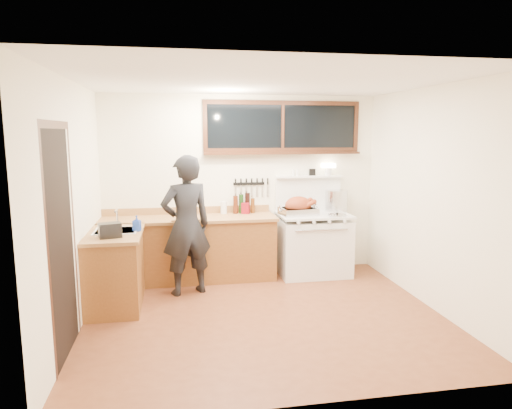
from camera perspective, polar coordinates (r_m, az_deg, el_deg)
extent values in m
cube|color=brown|center=(5.36, 1.09, -13.81)|extent=(4.00, 3.50, 0.02)
cube|color=white|center=(6.73, -1.79, 2.47)|extent=(4.00, 0.05, 2.60)
cube|color=white|center=(3.30, 7.11, -4.48)|extent=(4.00, 0.05, 2.60)
cube|color=white|center=(5.02, -22.19, -0.45)|extent=(0.05, 3.50, 2.60)
cube|color=white|center=(5.74, 21.39, 0.71)|extent=(0.05, 3.50, 2.60)
cube|color=white|center=(4.97, 1.18, 15.46)|extent=(4.00, 3.50, 0.05)
cube|color=brown|center=(6.50, -8.36, -5.66)|extent=(2.40, 0.60, 0.86)
cube|color=#9E6F3E|center=(6.40, -8.45, -1.78)|extent=(2.44, 0.64, 0.04)
cube|color=#9E6F3E|center=(6.67, -8.54, -0.72)|extent=(2.40, 0.03, 0.10)
sphere|color=#B78C38|center=(6.22, -17.60, -4.11)|extent=(0.03, 0.03, 0.03)
sphere|color=#B78C38|center=(6.18, -12.99, -4.01)|extent=(0.03, 0.03, 0.03)
sphere|color=#B78C38|center=(6.17, -8.34, -3.89)|extent=(0.03, 0.03, 0.03)
sphere|color=#B78C38|center=(6.20, -3.71, -3.74)|extent=(0.03, 0.03, 0.03)
sphere|color=#B78C38|center=(6.26, 0.39, -3.59)|extent=(0.03, 0.03, 0.03)
cube|color=brown|center=(5.76, -17.18, -7.92)|extent=(0.60, 1.05, 0.86)
cube|color=#9E6F3E|center=(5.64, -17.29, -3.54)|extent=(0.64, 1.09, 0.04)
cube|color=white|center=(5.72, -17.08, -3.77)|extent=(0.45, 0.40, 0.14)
cube|color=white|center=(5.71, -17.11, -3.14)|extent=(0.50, 0.45, 0.01)
cylinder|color=silver|center=(5.86, -16.95, -1.67)|extent=(0.02, 0.02, 0.24)
cylinder|color=silver|center=(5.77, -17.10, -0.74)|extent=(0.02, 0.18, 0.02)
cube|color=white|center=(6.75, 7.18, -5.27)|extent=(1.00, 0.70, 0.82)
cube|color=white|center=(6.65, 7.26, -1.30)|extent=(1.02, 0.72, 0.03)
cube|color=white|center=(6.41, 8.09, -5.04)|extent=(0.88, 0.02, 0.46)
cylinder|color=silver|center=(6.33, 8.22, -3.18)|extent=(0.75, 0.02, 0.02)
cylinder|color=white|center=(6.22, 5.33, -2.30)|extent=(0.04, 0.03, 0.04)
cylinder|color=white|center=(6.28, 7.26, -2.23)|extent=(0.04, 0.03, 0.04)
cylinder|color=white|center=(6.35, 9.16, -2.15)|extent=(0.04, 0.03, 0.04)
cylinder|color=white|center=(6.43, 11.02, -2.07)|extent=(0.04, 0.03, 0.04)
cube|color=white|center=(6.91, 6.52, 1.33)|extent=(1.00, 0.05, 0.50)
cube|color=white|center=(6.85, 6.63, 3.49)|extent=(1.00, 0.12, 0.03)
cylinder|color=white|center=(6.94, 9.02, 4.10)|extent=(0.11, 0.11, 0.11)
cube|color=#FFE5B2|center=(6.93, 9.04, 4.84)|extent=(0.20, 0.10, 0.07)
cube|color=black|center=(6.86, 7.04, 4.04)|extent=(0.09, 0.05, 0.10)
cylinder|color=white|center=(6.80, 5.18, 3.98)|extent=(0.04, 0.04, 0.09)
cylinder|color=white|center=(6.78, 4.69, 3.97)|extent=(0.04, 0.04, 0.09)
cube|color=black|center=(6.76, 3.34, 9.70)|extent=(2.20, 0.01, 0.62)
cube|color=black|center=(6.77, 3.38, 12.58)|extent=(2.32, 0.04, 0.06)
cube|color=black|center=(6.76, 3.32, 6.82)|extent=(2.32, 0.04, 0.06)
cube|color=black|center=(6.59, -6.40, 9.68)|extent=(0.06, 0.04, 0.62)
cube|color=black|center=(7.10, 12.38, 9.48)|extent=(0.06, 0.04, 0.62)
cube|color=black|center=(6.75, 3.35, 9.70)|extent=(0.04, 0.04, 0.62)
cube|color=black|center=(6.71, 3.41, 6.42)|extent=(2.32, 0.13, 0.03)
cube|color=black|center=(4.53, -23.03, -4.69)|extent=(0.01, 0.86, 2.10)
cube|color=black|center=(4.07, -24.49, -6.27)|extent=(0.01, 0.07, 2.10)
cube|color=black|center=(4.99, -21.76, -3.39)|extent=(0.01, 0.07, 2.10)
cube|color=black|center=(4.42, -23.86, 9.14)|extent=(0.01, 1.04, 0.07)
cube|color=black|center=(6.71, -0.90, 2.62)|extent=(0.46, 0.02, 0.04)
cube|color=silver|center=(6.68, -2.57, 1.63)|extent=(0.02, 0.00, 0.18)
cube|color=black|center=(6.66, -2.58, 2.82)|extent=(0.02, 0.02, 0.10)
cube|color=silver|center=(6.69, -1.89, 1.64)|extent=(0.02, 0.00, 0.18)
cube|color=black|center=(6.67, -1.90, 2.84)|extent=(0.02, 0.02, 0.10)
cube|color=silver|center=(6.70, -1.22, 1.66)|extent=(0.02, 0.00, 0.18)
cube|color=black|center=(6.68, -1.22, 2.85)|extent=(0.02, 0.02, 0.10)
cube|color=silver|center=(6.71, -0.54, 1.68)|extent=(0.03, 0.00, 0.18)
cube|color=black|center=(6.69, -0.54, 2.86)|extent=(0.02, 0.02, 0.10)
cube|color=silver|center=(6.72, 0.13, 1.69)|extent=(0.03, 0.00, 0.18)
cube|color=black|center=(6.71, 0.13, 2.88)|extent=(0.02, 0.02, 0.10)
cube|color=silver|center=(6.74, 0.80, 1.71)|extent=(0.03, 0.00, 0.18)
cube|color=black|center=(6.72, 0.81, 2.89)|extent=(0.02, 0.02, 0.10)
cube|color=silver|center=(6.75, 1.47, 1.72)|extent=(0.03, 0.00, 0.18)
cube|color=black|center=(6.74, 1.47, 2.90)|extent=(0.02, 0.02, 0.10)
imported|color=black|center=(5.86, -8.71, -2.61)|extent=(0.76, 0.61, 1.79)
imported|color=#2448B6|center=(5.63, -14.68, -2.28)|extent=(0.10, 0.10, 0.19)
cube|color=black|center=(5.37, -17.80, -3.08)|extent=(0.28, 0.23, 0.17)
cube|color=#9E6F3E|center=(6.25, -8.63, -1.76)|extent=(0.42, 0.31, 0.02)
ellipsoid|color=maroon|center=(6.24, -8.64, -1.17)|extent=(0.23, 0.16, 0.13)
sphere|color=maroon|center=(6.29, -7.72, -0.84)|extent=(0.05, 0.05, 0.05)
sphere|color=maroon|center=(6.19, -7.68, -1.00)|extent=(0.05, 0.05, 0.05)
cube|color=silver|center=(6.55, 5.29, -0.84)|extent=(0.54, 0.43, 0.10)
cube|color=#3F3F42|center=(6.54, 5.29, -0.54)|extent=(0.48, 0.37, 0.03)
torus|color=silver|center=(6.48, 3.07, -0.48)|extent=(0.03, 0.10, 0.10)
torus|color=silver|center=(6.61, 7.48, -0.35)|extent=(0.03, 0.10, 0.10)
ellipsoid|color=maroon|center=(6.54, 5.30, -0.07)|extent=(0.42, 0.34, 0.25)
cylinder|color=maroon|center=(6.48, 6.66, 0.01)|extent=(0.14, 0.08, 0.11)
sphere|color=maroon|center=(6.49, 7.28, 0.33)|extent=(0.08, 0.08, 0.08)
cylinder|color=maroon|center=(6.66, 6.20, 0.26)|extent=(0.14, 0.08, 0.11)
sphere|color=maroon|center=(6.67, 6.80, 0.57)|extent=(0.08, 0.08, 0.08)
cylinder|color=silver|center=(6.94, 10.01, 0.50)|extent=(0.37, 0.37, 0.31)
cylinder|color=silver|center=(6.93, 6.76, -0.30)|extent=(0.17, 0.17, 0.11)
cylinder|color=black|center=(7.04, 6.68, 0.22)|extent=(0.05, 0.14, 0.02)
cylinder|color=silver|center=(6.54, 10.10, -1.29)|extent=(0.27, 0.27, 0.02)
sphere|color=black|center=(6.54, 10.10, -1.14)|extent=(0.03, 0.03, 0.03)
cube|color=maroon|center=(6.60, -1.32, -0.47)|extent=(0.13, 0.12, 0.16)
cylinder|color=white|center=(6.63, -4.07, -0.38)|extent=(0.12, 0.12, 0.18)
cylinder|color=black|center=(6.61, -2.57, -0.02)|extent=(0.07, 0.07, 0.26)
cylinder|color=black|center=(6.62, -1.86, 0.08)|extent=(0.06, 0.06, 0.28)
cylinder|color=black|center=(6.63, -1.08, 0.19)|extent=(0.07, 0.07, 0.30)
cylinder|color=black|center=(6.65, -0.41, -0.13)|extent=(0.06, 0.06, 0.22)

